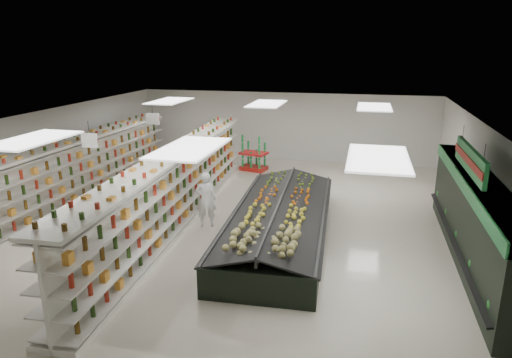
% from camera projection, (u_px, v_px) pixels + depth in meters
% --- Properties ---
extents(floor, '(16.00, 16.00, 0.00)m').
position_uv_depth(floor, '(240.00, 218.00, 14.61)').
color(floor, beige).
rests_on(floor, ground).
extents(ceiling, '(14.00, 16.00, 0.02)m').
position_uv_depth(ceiling, '(239.00, 119.00, 13.70)').
color(ceiling, white).
rests_on(ceiling, wall_back).
extents(wall_back, '(14.00, 0.02, 3.20)m').
position_uv_depth(wall_back, '(284.00, 127.00, 21.61)').
color(wall_back, silver).
rests_on(wall_back, floor).
extents(wall_front, '(14.00, 0.02, 3.20)m').
position_uv_depth(wall_front, '(94.00, 310.00, 6.69)').
color(wall_front, silver).
rests_on(wall_front, floor).
extents(wall_left, '(0.02, 16.00, 3.20)m').
position_uv_depth(wall_left, '(44.00, 157.00, 15.71)').
color(wall_left, silver).
rests_on(wall_left, floor).
extents(wall_right, '(0.02, 16.00, 3.20)m').
position_uv_depth(wall_right, '(483.00, 185.00, 12.59)').
color(wall_right, silver).
rests_on(wall_right, floor).
extents(produce_wall_case, '(0.93, 8.00, 2.20)m').
position_uv_depth(produce_wall_case, '(475.00, 215.00, 11.40)').
color(produce_wall_case, black).
rests_on(produce_wall_case, floor).
extents(aisle_sign_near, '(0.52, 0.06, 0.75)m').
position_uv_depth(aisle_sign_near, '(90.00, 140.00, 12.81)').
color(aisle_sign_near, white).
rests_on(aisle_sign_near, ceiling).
extents(aisle_sign_far, '(0.52, 0.06, 0.75)m').
position_uv_depth(aisle_sign_far, '(153.00, 119.00, 16.54)').
color(aisle_sign_far, white).
rests_on(aisle_sign_far, ceiling).
extents(hortifruti_banner, '(0.12, 3.20, 0.95)m').
position_uv_depth(hortifruti_banner, '(470.00, 160.00, 11.06)').
color(hortifruti_banner, '#207B3A').
rests_on(hortifruti_banner, ceiling).
extents(gondola_left, '(1.41, 12.74, 2.20)m').
position_uv_depth(gondola_left, '(65.00, 178.00, 15.42)').
color(gondola_left, white).
rests_on(gondola_left, floor).
extents(gondola_center, '(1.63, 13.04, 2.26)m').
position_uv_depth(gondola_center, '(176.00, 191.00, 13.97)').
color(gondola_center, white).
rests_on(gondola_center, floor).
extents(produce_island, '(3.05, 7.58, 1.12)m').
position_uv_depth(produce_island, '(280.00, 220.00, 13.07)').
color(produce_island, black).
rests_on(produce_island, floor).
extents(soda_endcap, '(1.28, 1.01, 1.45)m').
position_uv_depth(soda_endcap, '(254.00, 155.00, 20.00)').
color(soda_endcap, '#A41912').
rests_on(soda_endcap, floor).
extents(shopper_main, '(0.73, 0.59, 1.72)m').
position_uv_depth(shopper_main, '(206.00, 200.00, 13.71)').
color(shopper_main, white).
rests_on(shopper_main, floor).
extents(shopper_background, '(0.77, 1.02, 1.88)m').
position_uv_depth(shopper_background, '(191.00, 162.00, 17.81)').
color(shopper_background, tan).
rests_on(shopper_background, floor).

